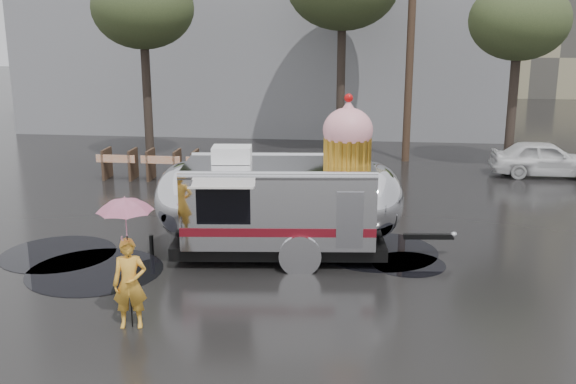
# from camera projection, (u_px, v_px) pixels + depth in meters

# --- Properties ---
(ground) EXTENTS (120.00, 120.00, 0.00)m
(ground) POSITION_uv_depth(u_px,v_px,m) (304.00, 318.00, 11.97)
(ground) COLOR black
(ground) RESTS_ON ground
(puddles) EXTENTS (9.93, 4.78, 0.01)m
(puddles) POSITION_uv_depth(u_px,v_px,m) (207.00, 259.00, 14.90)
(puddles) COLOR black
(puddles) RESTS_ON ground
(utility_pole) EXTENTS (1.60, 0.28, 9.00)m
(utility_pole) POSITION_uv_depth(u_px,v_px,m) (411.00, 34.00, 23.99)
(utility_pole) COLOR #473323
(utility_pole) RESTS_ON ground
(tree_left) EXTENTS (3.64, 3.64, 6.95)m
(tree_left) POSITION_uv_depth(u_px,v_px,m) (143.00, 9.00, 23.88)
(tree_left) COLOR #382D26
(tree_left) RESTS_ON ground
(tree_right) EXTENTS (3.36, 3.36, 6.42)m
(tree_right) POSITION_uv_depth(u_px,v_px,m) (519.00, 22.00, 22.53)
(tree_right) COLOR #382D26
(tree_right) RESTS_ON ground
(barricade_row) EXTENTS (4.30, 0.80, 1.00)m
(barricade_row) POSITION_uv_depth(u_px,v_px,m) (164.00, 164.00, 22.04)
(barricade_row) COLOR #473323
(barricade_row) RESTS_ON ground
(airstream_trailer) EXTENTS (6.86, 3.04, 3.71)m
(airstream_trailer) POSITION_uv_depth(u_px,v_px,m) (283.00, 200.00, 14.81)
(airstream_trailer) COLOR silver
(airstream_trailer) RESTS_ON ground
(person_left) EXTENTS (0.64, 0.49, 1.59)m
(person_left) POSITION_uv_depth(u_px,v_px,m) (130.00, 284.00, 11.46)
(person_left) COLOR gold
(person_left) RESTS_ON ground
(umbrella_pink) EXTENTS (1.15, 1.15, 2.34)m
(umbrella_pink) POSITION_uv_depth(u_px,v_px,m) (126.00, 219.00, 11.17)
(umbrella_pink) COLOR #FF9BC0
(umbrella_pink) RESTS_ON ground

